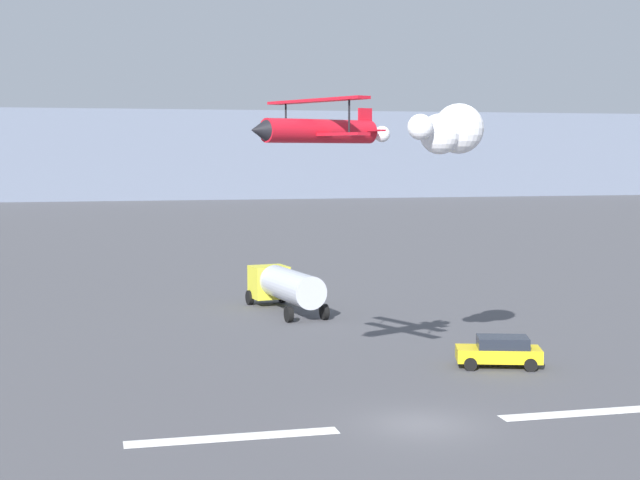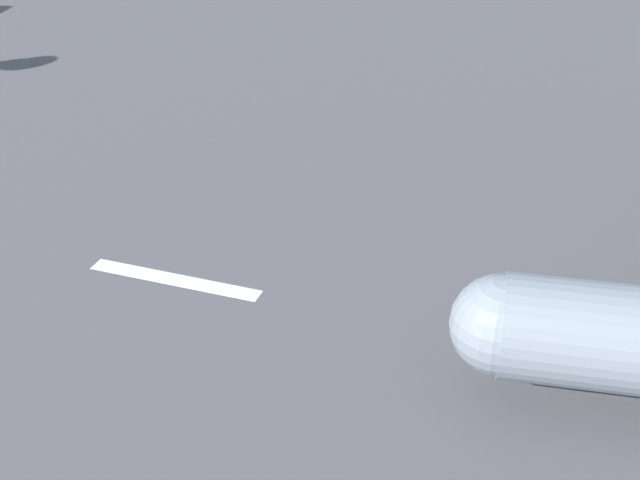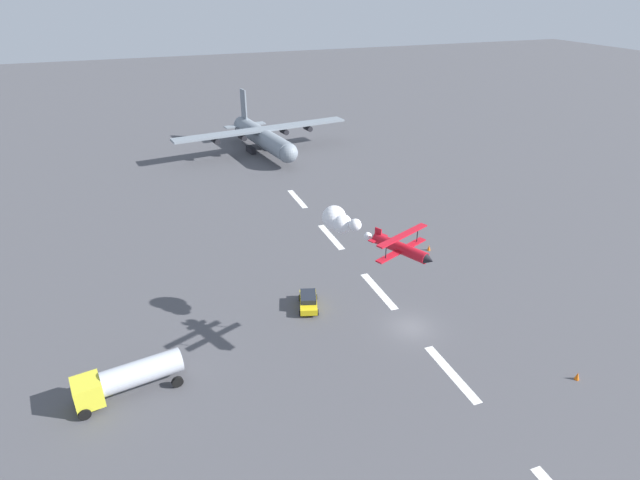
{
  "view_description": "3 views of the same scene",
  "coord_description": "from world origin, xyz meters",
  "views": [
    {
      "loc": [
        -12.46,
        -34.72,
        10.56
      ],
      "look_at": [
        -3.12,
        3.85,
        6.93
      ],
      "focal_mm": 54.19,
      "sensor_mm": 36.0,
      "label": 1
    },
    {
      "loc": [
        53.96,
        -29.1,
        20.91
      ],
      "look_at": [
        43.61,
        0.0,
        3.29
      ],
      "focal_mm": 50.29,
      "sensor_mm": 36.0,
      "label": 2
    },
    {
      "loc": [
        -37.13,
        23.8,
        31.73
      ],
      "look_at": [
        16.53,
        3.7,
        2.82
      ],
      "focal_mm": 29.12,
      "sensor_mm": 36.0,
      "label": 3
    }
  ],
  "objects": [
    {
      "name": "airport_staff_sedan",
      "position": [
        7.11,
        8.57,
        0.81
      ],
      "size": [
        4.46,
        2.97,
        1.52
      ],
      "color": "yellow",
      "rests_on": "ground"
    },
    {
      "name": "mountain_ridge_distant",
      "position": [
        0.0,
        184.51,
        9.86
      ],
      "size": [
        396.0,
        16.0,
        19.72
      ],
      "primitive_type": "cube",
      "color": "slate",
      "rests_on": "ground"
    },
    {
      "name": "runway_stripe_4",
      "position": [
        7.37,
        0.0,
        0.01
      ],
      "size": [
        8.0,
        0.9,
        0.01
      ],
      "primitive_type": "cube",
      "color": "white",
      "rests_on": "ground"
    },
    {
      "name": "runway_stripe_3",
      "position": [
        -7.37,
        0.0,
        0.01
      ],
      "size": [
        8.0,
        0.9,
        0.01
      ],
      "primitive_type": "cube",
      "color": "white",
      "rests_on": "ground"
    },
    {
      "name": "fuel_tanker_truck",
      "position": [
        0.16,
        27.18,
        1.74
      ],
      "size": [
        4.06,
        9.1,
        2.9
      ],
      "color": "yellow",
      "rests_on": "ground"
    },
    {
      "name": "ground_plane",
      "position": [
        0.0,
        0.0,
        0.0
      ],
      "size": [
        440.0,
        440.0,
        0.0
      ],
      "primitive_type": "plane",
      "color": "#4C4C51",
      "rests_on": "ground"
    },
    {
      "name": "stunt_biplane_red",
      "position": [
        1.89,
        5.97,
        11.52
      ],
      "size": [
        11.69,
        7.22,
        2.33
      ],
      "color": "red"
    }
  ]
}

